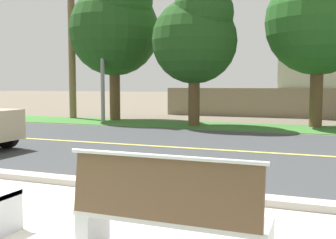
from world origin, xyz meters
TOP-DOWN VIEW (x-y plane):
  - ground_plane at (0.00, 8.00)m, footprint 140.00×140.00m
  - sidewalk_pavement at (0.00, 0.40)m, footprint 44.00×3.60m
  - curb_edge at (0.00, 2.35)m, footprint 44.00×0.30m
  - street_asphalt at (0.00, 6.50)m, footprint 52.00×8.00m
  - road_centre_line at (0.00, 6.50)m, footprint 48.00×0.14m
  - far_verge_grass at (0.00, 12.06)m, footprint 48.00×2.80m
  - bench_right at (1.33, 0.19)m, footprint 1.73×0.48m
  - streetlamp at (-6.02, 11.86)m, footprint 0.24×2.10m
  - shade_tree_far_left at (-6.08, 12.95)m, footprint 3.92×3.92m
  - shade_tree_left at (-2.03, 11.71)m, footprint 3.20×3.20m
  - shade_tree_centre at (2.30, 12.93)m, footprint 3.83×3.83m
  - garden_wall at (1.29, 17.08)m, footprint 13.00×0.36m

SIDE VIEW (x-z plane):
  - ground_plane at x=0.00m, z-range 0.00..0.00m
  - street_asphalt at x=0.00m, z-range 0.00..0.01m
  - sidewalk_pavement at x=0.00m, z-range 0.00..0.01m
  - far_verge_grass at x=0.00m, z-range 0.00..0.02m
  - road_centre_line at x=0.00m, z-range 0.01..0.01m
  - curb_edge at x=0.00m, z-range 0.00..0.11m
  - bench_right at x=1.33m, z-range -0.05..0.96m
  - garden_wall at x=1.29m, z-range 0.00..1.40m
  - shade_tree_left at x=-2.03m, z-range 0.79..6.07m
  - streetlamp at x=-6.02m, z-range 0.51..7.60m
  - shade_tree_centre at x=2.30m, z-range 0.95..7.27m
  - shade_tree_far_left at x=-6.08m, z-range 0.97..7.43m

